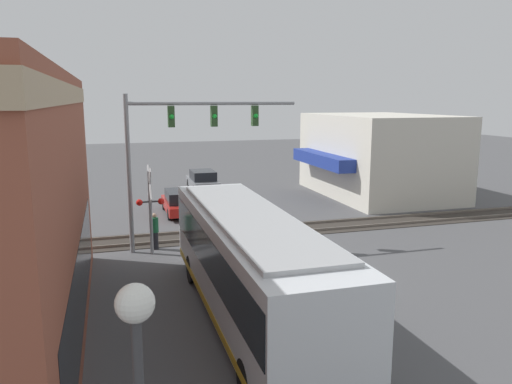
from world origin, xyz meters
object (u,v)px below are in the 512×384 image
(pedestrian_near_bus, at_px, (324,306))
(city_bus, at_px, (249,262))
(pedestrian_at_crossing, at_px, (155,231))
(parked_car_red, at_px, (181,203))
(parked_car_grey, at_px, (203,181))
(crossing_signal, at_px, (150,202))

(pedestrian_near_bus, bearing_deg, city_bus, 49.49)
(pedestrian_at_crossing, bearing_deg, city_bus, -165.79)
(city_bus, height_order, pedestrian_near_bus, city_bus)
(parked_car_red, distance_m, pedestrian_at_crossing, 6.86)
(parked_car_grey, xyz_separation_m, pedestrian_near_bus, (-23.41, 0.83, 0.17))
(parked_car_grey, bearing_deg, pedestrian_near_bus, 177.97)
(pedestrian_near_bus, bearing_deg, parked_car_grey, -2.03)
(crossing_signal, xyz_separation_m, parked_car_grey, (14.45, -4.86, -1.62))
(pedestrian_near_bus, xyz_separation_m, pedestrian_at_crossing, (9.65, 3.83, -0.02))
(parked_car_grey, distance_m, pedestrian_at_crossing, 14.53)
(parked_car_red, relative_size, pedestrian_at_crossing, 2.65)
(pedestrian_near_bus, distance_m, pedestrian_at_crossing, 10.38)
(crossing_signal, bearing_deg, pedestrian_near_bus, -155.79)
(parked_car_red, height_order, pedestrian_near_bus, pedestrian_near_bus)
(parked_car_red, xyz_separation_m, pedestrian_at_crossing, (-6.54, 2.06, 0.18))
(crossing_signal, distance_m, pedestrian_near_bus, 9.93)
(city_bus, relative_size, parked_car_grey, 2.69)
(crossing_signal, relative_size, pedestrian_near_bus, 2.29)
(city_bus, xyz_separation_m, parked_car_red, (14.67, 0.00, -1.17))
(crossing_signal, distance_m, pedestrian_at_crossing, 1.63)
(parked_car_grey, bearing_deg, crossing_signal, 161.42)
(crossing_signal, distance_m, parked_car_grey, 15.33)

